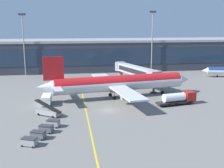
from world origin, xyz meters
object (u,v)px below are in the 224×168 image
object	(u,v)px
fuel_tanker	(179,98)
baggage_cart_0	(29,142)
baggage_cart_2	(46,129)
baggage_cart_3	(53,123)
lavatory_truck	(46,99)
baggage_cart_1	(38,135)
main_airliner	(119,83)
belt_loader	(48,112)

from	to	relation	value
fuel_tanker	baggage_cart_0	distance (m)	41.06
baggage_cart_2	baggage_cart_3	size ratio (longest dim) A/B	1.00
lavatory_truck	baggage_cart_2	world-z (taller)	lavatory_truck
baggage_cart_1	main_airliner	bearing A→B (deg)	53.57
baggage_cart_3	fuel_tanker	bearing A→B (deg)	20.08
fuel_tanker	baggage_cart_3	world-z (taller)	fuel_tanker
main_airliner	baggage_cart_0	bearing A→B (deg)	-125.22
lavatory_truck	baggage_cart_0	world-z (taller)	lavatory_truck
main_airliner	baggage_cart_1	xyz separation A→B (m)	(-20.07, -27.19, -3.51)
main_airliner	lavatory_truck	size ratio (longest dim) A/B	7.86
baggage_cart_1	baggage_cart_2	distance (m)	3.20
belt_loader	baggage_cart_0	world-z (taller)	belt_loader
belt_loader	baggage_cart_1	world-z (taller)	belt_loader
belt_loader	lavatory_truck	bearing A→B (deg)	96.15
belt_loader	fuel_tanker	bearing A→B (deg)	7.09
fuel_tanker	lavatory_truck	bearing A→B (deg)	171.16
fuel_tanker	baggage_cart_1	bearing A→B (deg)	-152.88
baggage_cart_0	fuel_tanker	bearing A→B (deg)	30.02
belt_loader	baggage_cart_2	size ratio (longest dim) A/B	2.09
belt_loader	main_airliner	bearing A→B (deg)	35.74
baggage_cart_3	baggage_cart_2	bearing A→B (deg)	-112.33
baggage_cart_2	baggage_cart_3	world-z (taller)	same
baggage_cart_2	baggage_cart_3	xyz separation A→B (m)	(1.22, 2.96, 0.00)
main_airliner	belt_loader	xyz separation A→B (m)	(-19.13, -13.77, -3.30)
belt_loader	baggage_cart_0	distance (m)	16.53
lavatory_truck	belt_loader	xyz separation A→B (m)	(1.02, -9.51, -0.43)
main_airliner	belt_loader	world-z (taller)	main_airliner
fuel_tanker	lavatory_truck	distance (m)	34.83
baggage_cart_2	baggage_cart_0	bearing A→B (deg)	-112.33
fuel_tanker	baggage_cart_0	bearing A→B (deg)	-149.98
main_airliner	baggage_cart_0	xyz separation A→B (m)	(-21.29, -30.15, -3.51)
fuel_tanker	baggage_cart_1	world-z (taller)	fuel_tanker
lavatory_truck	baggage_cart_0	xyz separation A→B (m)	(-1.13, -25.89, -0.64)
baggage_cart_0	baggage_cart_2	bearing A→B (deg)	67.67
baggage_cart_1	baggage_cart_2	xyz separation A→B (m)	(1.22, 2.96, 0.00)
lavatory_truck	baggage_cart_0	distance (m)	25.92
fuel_tanker	baggage_cart_2	bearing A→B (deg)	-156.18
main_airliner	baggage_cart_3	size ratio (longest dim) A/B	15.15
lavatory_truck	baggage_cart_1	distance (m)	22.94
main_airliner	belt_loader	size ratio (longest dim) A/B	7.25
main_airliner	baggage_cart_2	world-z (taller)	main_airliner
lavatory_truck	baggage_cart_2	bearing A→B (deg)	-86.27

